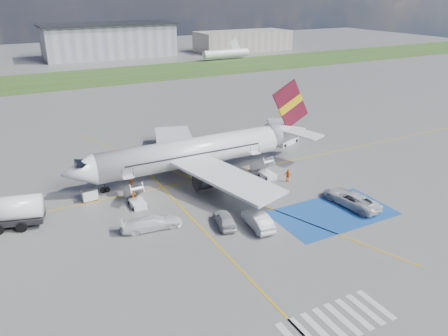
% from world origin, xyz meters
% --- Properties ---
extents(ground, '(400.00, 400.00, 0.00)m').
position_xyz_m(ground, '(0.00, 0.00, 0.00)').
color(ground, '#60605E').
rests_on(ground, ground).
extents(grass_strip, '(400.00, 30.00, 0.01)m').
position_xyz_m(grass_strip, '(0.00, 95.00, 0.01)').
color(grass_strip, '#2D4C1E').
rests_on(grass_strip, ground).
extents(taxiway_line_main, '(120.00, 0.20, 0.01)m').
position_xyz_m(taxiway_line_main, '(0.00, 12.00, 0.01)').
color(taxiway_line_main, gold).
rests_on(taxiway_line_main, ground).
extents(taxiway_line_cross, '(0.20, 60.00, 0.01)m').
position_xyz_m(taxiway_line_cross, '(-5.00, -10.00, 0.01)').
color(taxiway_line_cross, gold).
rests_on(taxiway_line_cross, ground).
extents(taxiway_line_diag, '(20.71, 56.45, 0.01)m').
position_xyz_m(taxiway_line_diag, '(0.00, 12.00, 0.01)').
color(taxiway_line_diag, gold).
rests_on(taxiway_line_diag, ground).
extents(staging_box, '(14.00, 8.00, 0.01)m').
position_xyz_m(staging_box, '(10.00, -4.00, 0.01)').
color(staging_box, '#194896').
rests_on(staging_box, ground).
extents(crosswalk, '(9.00, 4.00, 0.01)m').
position_xyz_m(crosswalk, '(-1.80, -18.00, 0.01)').
color(crosswalk, silver).
rests_on(crosswalk, ground).
extents(terminal_centre, '(48.00, 18.00, 12.00)m').
position_xyz_m(terminal_centre, '(20.00, 135.00, 6.00)').
color(terminal_centre, gray).
rests_on(terminal_centre, ground).
extents(terminal_east, '(40.00, 16.00, 8.00)m').
position_xyz_m(terminal_east, '(75.00, 128.00, 4.00)').
color(terminal_east, gray).
rests_on(terminal_east, ground).
extents(airliner, '(36.81, 32.95, 11.92)m').
position_xyz_m(airliner, '(1.51, 14.00, 3.39)').
color(airliner, silver).
rests_on(airliner, ground).
extents(airstairs_fwd, '(1.90, 5.20, 3.60)m').
position_xyz_m(airstairs_fwd, '(-9.50, 8.70, 0.62)').
color(airstairs_fwd, silver).
rests_on(airstairs_fwd, ground).
extents(airstairs_aft, '(1.90, 5.20, 3.60)m').
position_xyz_m(airstairs_aft, '(9.00, 8.70, 0.62)').
color(airstairs_aft, silver).
rests_on(airstairs_aft, ground).
extents(gpu_cart, '(1.87, 1.27, 1.50)m').
position_xyz_m(gpu_cart, '(-14.20, 12.65, 0.68)').
color(gpu_cart, silver).
rests_on(gpu_cart, ground).
extents(belt_loader, '(5.22, 3.26, 1.51)m').
position_xyz_m(belt_loader, '(19.84, 18.75, 0.38)').
color(belt_loader, silver).
rests_on(belt_loader, ground).
extents(car_silver_a, '(2.78, 4.80, 1.54)m').
position_xyz_m(car_silver_a, '(-2.44, -0.59, 0.77)').
color(car_silver_a, '#B0B3B8').
rests_on(car_silver_a, ground).
extents(car_silver_b, '(2.35, 5.36, 1.71)m').
position_xyz_m(car_silver_b, '(0.54, -2.65, 0.86)').
color(car_silver_b, silver).
rests_on(car_silver_b, ground).
extents(van_white_a, '(3.24, 6.05, 2.18)m').
position_xyz_m(van_white_a, '(13.30, -3.38, 1.09)').
color(van_white_a, silver).
rests_on(van_white_a, ground).
extents(van_white_b, '(5.20, 2.66, 1.95)m').
position_xyz_m(van_white_b, '(-9.81, 2.49, 0.98)').
color(van_white_b, white).
rests_on(van_white_b, ground).
extents(crew_fwd, '(0.70, 0.74, 1.69)m').
position_xyz_m(crew_fwd, '(-9.59, 9.66, 0.85)').
color(crew_fwd, '#EE5B0C').
rests_on(crew_fwd, ground).
extents(crew_nose, '(0.85, 0.99, 1.78)m').
position_xyz_m(crew_nose, '(-8.44, 14.68, 0.89)').
color(crew_nose, '#F75B0D').
rests_on(crew_nose, ground).
extents(crew_aft, '(0.82, 1.12, 1.76)m').
position_xyz_m(crew_aft, '(10.62, 5.83, 0.88)').
color(crew_aft, '#FF620D').
rests_on(crew_aft, ground).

